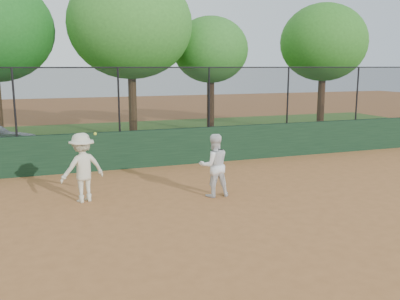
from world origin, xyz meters
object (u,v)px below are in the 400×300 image
object	(u,v)px
player_second	(214,165)
tree_3	(211,50)
player_main	(82,168)
tree_2	(130,25)
tree_4	(324,43)

from	to	relation	value
player_second	tree_3	world-z (taller)	tree_3
tree_3	player_main	bearing A→B (deg)	-125.92
tree_2	tree_4	bearing A→B (deg)	-7.33
player_second	tree_4	bearing A→B (deg)	-134.44
player_second	tree_4	world-z (taller)	tree_4
player_main	tree_2	size ratio (longest dim) A/B	0.24
player_main	tree_2	distance (m)	10.33
tree_2	tree_3	size ratio (longest dim) A/B	1.31
player_second	tree_2	distance (m)	10.49
player_second	player_main	xyz separation A→B (m)	(-3.12, 0.66, 0.04)
tree_2	player_second	bearing A→B (deg)	-89.61
player_second	tree_3	size ratio (longest dim) A/B	0.28
tree_2	tree_4	distance (m)	9.17
player_main	tree_2	bearing A→B (deg)	71.17
player_second	tree_2	xyz separation A→B (m)	(-0.07, 9.62, 4.17)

